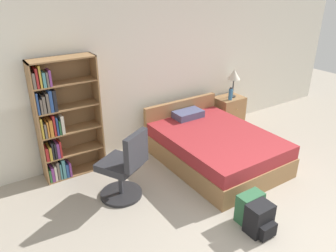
# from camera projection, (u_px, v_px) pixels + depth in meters

# --- Properties ---
(ground_plane) EXTENTS (14.00, 14.00, 0.00)m
(ground_plane) POSITION_uv_depth(u_px,v_px,m) (308.00, 252.00, 3.58)
(ground_plane) COLOR #A39989
(wall_back) EXTENTS (9.00, 0.06, 2.60)m
(wall_back) POSITION_uv_depth(u_px,v_px,m) (154.00, 71.00, 5.49)
(wall_back) COLOR silver
(wall_back) RESTS_ON ground_plane
(bookshelf) EXTENTS (0.90, 0.29, 1.78)m
(bookshelf) POSITION_uv_depth(u_px,v_px,m) (61.00, 123.00, 4.65)
(bookshelf) COLOR olive
(bookshelf) RESTS_ON ground_plane
(bed) EXTENTS (1.48, 2.01, 0.78)m
(bed) POSITION_uv_depth(u_px,v_px,m) (213.00, 146.00, 5.25)
(bed) COLOR olive
(bed) RESTS_ON ground_plane
(office_chair) EXTENTS (0.67, 0.71, 1.01)m
(office_chair) POSITION_uv_depth(u_px,v_px,m) (125.00, 168.00, 4.30)
(office_chair) COLOR #232326
(office_chair) RESTS_ON ground_plane
(nightstand) EXTENTS (0.54, 0.44, 0.62)m
(nightstand) POSITION_uv_depth(u_px,v_px,m) (228.00, 112.00, 6.46)
(nightstand) COLOR olive
(nightstand) RESTS_ON ground_plane
(table_lamp) EXTENTS (0.24, 0.24, 0.54)m
(table_lamp) POSITION_uv_depth(u_px,v_px,m) (234.00, 75.00, 6.18)
(table_lamp) COLOR #333333
(table_lamp) RESTS_ON nightstand
(water_bottle) EXTENTS (0.07, 0.07, 0.24)m
(water_bottle) POSITION_uv_depth(u_px,v_px,m) (231.00, 94.00, 6.16)
(water_bottle) COLOR teal
(water_bottle) RESTS_ON nightstand
(backpack_green) EXTENTS (0.33, 0.24, 0.37)m
(backpack_green) POSITION_uv_depth(u_px,v_px,m) (250.00, 208.00, 3.99)
(backpack_green) COLOR #2D603D
(backpack_green) RESTS_ON ground_plane
(backpack_black) EXTENTS (0.30, 0.30, 0.38)m
(backpack_black) POSITION_uv_depth(u_px,v_px,m) (260.00, 220.00, 3.80)
(backpack_black) COLOR black
(backpack_black) RESTS_ON ground_plane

